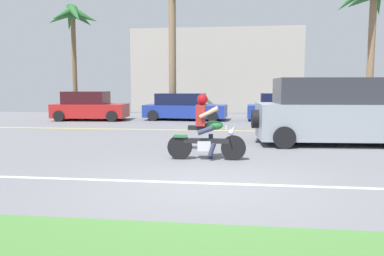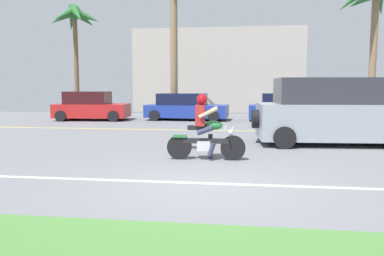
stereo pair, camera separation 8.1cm
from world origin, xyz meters
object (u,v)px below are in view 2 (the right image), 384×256
at_px(suv_nearby, 332,112).
at_px(parked_car_1, 186,107).
at_px(motorcyclist, 205,132).
at_px(palm_tree_0, 75,22).
at_px(palm_tree_1, 376,0).
at_px(parked_car_0, 91,107).
at_px(parked_car_2, 291,108).

distance_m(suv_nearby, parked_car_1, 9.73).
distance_m(motorcyclist, palm_tree_0, 16.32).
height_order(parked_car_1, palm_tree_1, palm_tree_1).
relative_size(parked_car_0, parked_car_1, 0.89).
xyz_separation_m(parked_car_0, parked_car_1, (4.96, 0.76, -0.04)).
height_order(parked_car_0, palm_tree_1, palm_tree_1).
xyz_separation_m(motorcyclist, suv_nearby, (3.61, 2.98, 0.31)).
bearing_deg(parked_car_1, suv_nearby, -53.94).
relative_size(parked_car_1, parked_car_2, 0.97).
bearing_deg(parked_car_1, palm_tree_0, 164.94).
height_order(motorcyclist, suv_nearby, suv_nearby).
xyz_separation_m(palm_tree_0, palm_tree_1, (16.75, -0.21, 0.69)).
bearing_deg(parked_car_2, motorcyclist, -107.16).
relative_size(suv_nearby, palm_tree_1, 0.63).
distance_m(suv_nearby, parked_car_0, 12.83).
relative_size(motorcyclist, palm_tree_1, 0.25).
distance_m(parked_car_0, parked_car_2, 10.50).
xyz_separation_m(parked_car_2, palm_tree_1, (4.35, 1.52, 5.59)).
height_order(parked_car_1, palm_tree_0, palm_tree_0).
bearing_deg(suv_nearby, palm_tree_0, 142.40).
relative_size(motorcyclist, parked_car_0, 0.49).
bearing_deg(parked_car_2, parked_car_1, -178.71).
distance_m(motorcyclist, parked_car_1, 11.04).
bearing_deg(parked_car_2, palm_tree_1, 19.21).
xyz_separation_m(motorcyclist, parked_car_1, (-2.12, 10.84, -0.00)).
bearing_deg(parked_car_2, palm_tree_0, 172.05).
xyz_separation_m(parked_car_0, parked_car_2, (10.47, 0.88, -0.04)).
bearing_deg(suv_nearby, motorcyclist, -140.44).
height_order(palm_tree_0, palm_tree_1, palm_tree_1).
relative_size(suv_nearby, parked_car_0, 1.23).
xyz_separation_m(parked_car_1, parked_car_2, (5.50, 0.12, 0.01)).
distance_m(suv_nearby, palm_tree_0, 16.57).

